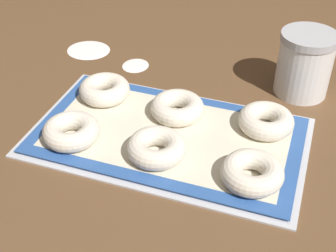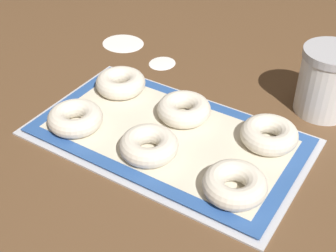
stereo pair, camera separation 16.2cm
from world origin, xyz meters
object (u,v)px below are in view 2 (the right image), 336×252
(baking_tray, at_px, (168,137))
(bagel_back_left, at_px, (121,83))
(bagel_front_center, at_px, (149,145))
(flour_canister, at_px, (327,81))
(bagel_front_right, at_px, (235,185))
(bagel_front_left, at_px, (75,118))
(bagel_back_center, at_px, (184,109))
(bagel_back_right, at_px, (269,135))

(baking_tray, relative_size, bagel_back_left, 4.88)
(bagel_front_center, bearing_deg, flour_canister, 55.62)
(bagel_front_right, height_order, bagel_back_left, same)
(bagel_front_left, xyz_separation_m, bagel_back_left, (-0.00, 0.15, 0.00))
(bagel_front_center, height_order, bagel_back_center, same)
(bagel_front_left, distance_m, bagel_front_center, 0.17)
(bagel_front_left, xyz_separation_m, bagel_front_right, (0.35, 0.00, 0.00))
(bagel_front_left, distance_m, bagel_back_left, 0.15)
(bagel_back_left, height_order, bagel_back_right, same)
(bagel_back_left, bearing_deg, bagel_front_left, -88.81)
(bagel_back_right, distance_m, flour_canister, 0.19)
(bagel_front_center, distance_m, flour_canister, 0.40)
(flour_canister, bearing_deg, bagel_front_center, -124.38)
(bagel_back_left, height_order, flour_canister, flour_canister)
(bagel_back_right, bearing_deg, baking_tray, -155.53)
(bagel_back_left, bearing_deg, baking_tray, -23.91)
(baking_tray, distance_m, flour_canister, 0.35)
(bagel_back_right, height_order, flour_canister, flour_canister)
(bagel_back_left, distance_m, bagel_back_center, 0.17)
(bagel_front_center, height_order, bagel_back_right, same)
(bagel_back_center, bearing_deg, bagel_back_right, 4.94)
(baking_tray, height_order, bagel_back_right, bagel_back_right)
(flour_canister, bearing_deg, bagel_back_center, -139.76)
(bagel_front_right, height_order, flour_canister, flour_canister)
(bagel_front_left, bearing_deg, flour_canister, 40.32)
(baking_tray, bearing_deg, bagel_back_left, 156.09)
(bagel_front_left, distance_m, bagel_front_right, 0.35)
(bagel_back_left, bearing_deg, bagel_back_center, -3.93)
(bagel_front_center, relative_size, bagel_back_right, 1.00)
(bagel_front_left, xyz_separation_m, flour_canister, (0.39, 0.33, 0.04))
(bagel_front_center, bearing_deg, bagel_back_center, 91.94)
(bagel_front_center, bearing_deg, bagel_front_right, -2.45)
(bagel_front_left, xyz_separation_m, bagel_back_center, (0.17, 0.14, 0.00))
(bagel_front_center, relative_size, bagel_back_center, 1.00)
(bagel_front_left, height_order, bagel_back_left, same)
(bagel_front_right, xyz_separation_m, bagel_back_left, (-0.35, 0.15, 0.00))
(bagel_back_center, xyz_separation_m, flour_canister, (0.23, 0.19, 0.04))
(bagel_front_right, bearing_deg, bagel_back_center, 142.36)
(bagel_back_center, bearing_deg, bagel_front_right, -37.64)
(bagel_front_center, height_order, flour_canister, flour_canister)
(bagel_back_left, xyz_separation_m, bagel_back_center, (0.17, -0.01, 0.00))
(bagel_front_right, bearing_deg, baking_tray, 157.07)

